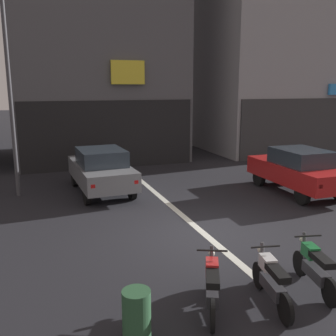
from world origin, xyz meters
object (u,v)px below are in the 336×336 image
object	(u,v)px
car_red_parked_kerbside	(298,169)
motorcycle_green_row_centre	(314,267)
motorcycle_red_row_leftmost	(212,285)
motorcycle_white_row_left_mid	(271,280)
car_grey_crossing_near	(101,169)
street_lamp	(8,71)
trash_bin	(137,317)

from	to	relation	value
car_red_parked_kerbside	motorcycle_green_row_centre	world-z (taller)	car_red_parked_kerbside
motorcycle_red_row_leftmost	motorcycle_white_row_left_mid	world-z (taller)	same
car_grey_crossing_near	motorcycle_green_row_centre	bearing A→B (deg)	-72.12
motorcycle_red_row_leftmost	motorcycle_white_row_left_mid	size ratio (longest dim) A/B	0.94
car_red_parked_kerbside	street_lamp	size ratio (longest dim) A/B	0.57
car_grey_crossing_near	car_red_parked_kerbside	xyz separation A→B (m)	(6.76, -2.45, 0.00)
motorcycle_white_row_left_mid	motorcycle_green_row_centre	bearing A→B (deg)	7.98
motorcycle_red_row_leftmost	trash_bin	world-z (taller)	motorcycle_red_row_leftmost
car_grey_crossing_near	car_red_parked_kerbside	world-z (taller)	same
street_lamp	motorcycle_white_row_left_mid	xyz separation A→B (m)	(4.44, -8.95, -3.89)
motorcycle_red_row_leftmost	motorcycle_green_row_centre	xyz separation A→B (m)	(2.14, -0.05, 0.00)
trash_bin	motorcycle_red_row_leftmost	bearing A→B (deg)	15.25
street_lamp	motorcycle_green_row_centre	world-z (taller)	street_lamp
car_red_parked_kerbside	motorcycle_red_row_leftmost	world-z (taller)	car_red_parked_kerbside
car_grey_crossing_near	motorcycle_green_row_centre	size ratio (longest dim) A/B	2.54
street_lamp	motorcycle_white_row_left_mid	world-z (taller)	street_lamp
motorcycle_white_row_left_mid	street_lamp	bearing A→B (deg)	116.40
street_lamp	trash_bin	xyz separation A→B (m)	(1.92, -9.14, -3.92)
motorcycle_red_row_leftmost	motorcycle_white_row_left_mid	bearing A→B (deg)	-10.87
car_grey_crossing_near	motorcycle_white_row_left_mid	world-z (taller)	car_grey_crossing_near
car_grey_crossing_near	motorcycle_red_row_leftmost	bearing A→B (deg)	-86.54
street_lamp	trash_bin	world-z (taller)	street_lamp
car_grey_crossing_near	trash_bin	world-z (taller)	car_grey_crossing_near
car_grey_crossing_near	car_red_parked_kerbside	size ratio (longest dim) A/B	1.01
car_grey_crossing_near	street_lamp	bearing A→B (deg)	167.60
motorcycle_white_row_left_mid	motorcycle_red_row_leftmost	bearing A→B (deg)	169.13
car_grey_crossing_near	trash_bin	bearing A→B (deg)	-96.48
car_red_parked_kerbside	trash_bin	size ratio (longest dim) A/B	4.85
car_red_parked_kerbside	motorcycle_green_row_centre	distance (m)	7.06
car_red_parked_kerbside	trash_bin	xyz separation A→B (m)	(-7.73, -6.05, -0.46)
car_red_parked_kerbside	motorcycle_white_row_left_mid	bearing A→B (deg)	-131.57
car_grey_crossing_near	motorcycle_red_row_leftmost	size ratio (longest dim) A/B	2.70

